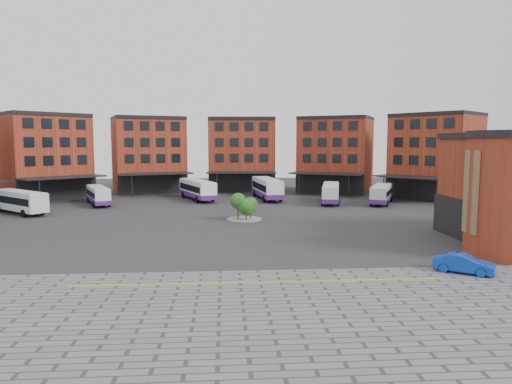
{
  "coord_description": "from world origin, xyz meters",
  "views": [
    {
      "loc": [
        -0.41,
        -44.48,
        9.6
      ],
      "look_at": [
        3.15,
        7.1,
        4.0
      ],
      "focal_mm": 32.0,
      "sensor_mm": 36.0,
      "label": 1
    }
  ],
  "objects": [
    {
      "name": "bus_c",
      "position": [
        -5.05,
        32.35,
        1.81
      ],
      "size": [
        6.92,
        12.01,
        3.34
      ],
      "rotation": [
        0.0,
        0.0,
        0.38
      ],
      "color": "white",
      "rests_on": "ground"
    },
    {
      "name": "bus_e",
      "position": [
        16.5,
        26.86,
        1.65
      ],
      "size": [
        5.07,
        11.1,
        3.05
      ],
      "rotation": [
        0.0,
        0.0,
        -0.25
      ],
      "color": "silver",
      "rests_on": "ground"
    },
    {
      "name": "yellow_line",
      "position": [
        2.0,
        -14.0,
        0.03
      ],
      "size": [
        26.0,
        0.15,
        0.02
      ],
      "primitive_type": "cube",
      "color": "gold",
      "rests_on": "paving_zone"
    },
    {
      "name": "tree_island",
      "position": [
        2.06,
        11.55,
        1.78
      ],
      "size": [
        4.4,
        4.4,
        3.45
      ],
      "color": "gray",
      "rests_on": "ground"
    },
    {
      "name": "paving_zone",
      "position": [
        2.0,
        -22.0,
        0.01
      ],
      "size": [
        50.0,
        22.0,
        0.02
      ],
      "primitive_type": "cube",
      "color": "slate",
      "rests_on": "ground"
    },
    {
      "name": "bus_a",
      "position": [
        -28.24,
        18.91,
        1.84
      ],
      "size": [
        9.87,
        9.09,
        3.09
      ],
      "rotation": [
        0.0,
        0.0,
        0.85
      ],
      "color": "silver",
      "rests_on": "ground"
    },
    {
      "name": "bus_d",
      "position": [
        6.78,
        32.5,
        1.91
      ],
      "size": [
        4.43,
        12.79,
        3.53
      ],
      "rotation": [
        0.0,
        0.0,
        0.13
      ],
      "color": "white",
      "rests_on": "ground"
    },
    {
      "name": "bus_f",
      "position": [
        24.37,
        25.59,
        1.61
      ],
      "size": [
        6.75,
        10.54,
        2.97
      ],
      "rotation": [
        0.0,
        0.0,
        -0.45
      ],
      "color": "silver",
      "rests_on": "ground"
    },
    {
      "name": "blue_car",
      "position": [
        17.2,
        -12.67,
        0.7
      ],
      "size": [
        4.36,
        3.65,
        1.41
      ],
      "primitive_type": "imported",
      "rotation": [
        0.0,
        0.0,
        0.97
      ],
      "color": "#0E3CB6",
      "rests_on": "ground"
    },
    {
      "name": "ground",
      "position": [
        0.0,
        0.0,
        0.0
      ],
      "size": [
        160.0,
        160.0,
        0.0
      ],
      "primitive_type": "plane",
      "color": "#28282B",
      "rests_on": "ground"
    },
    {
      "name": "bus_b",
      "position": [
        -20.05,
        27.32,
        1.52
      ],
      "size": [
        6.04,
        10.05,
        2.8
      ],
      "rotation": [
        0.0,
        0.0,
        0.41
      ],
      "color": "silver",
      "rests_on": "ground"
    },
    {
      "name": "main_building",
      "position": [
        -4.77,
        38.25,
        7.23
      ],
      "size": [
        94.14,
        42.48,
        14.6
      ],
      "color": "#983321",
      "rests_on": "ground"
    }
  ]
}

